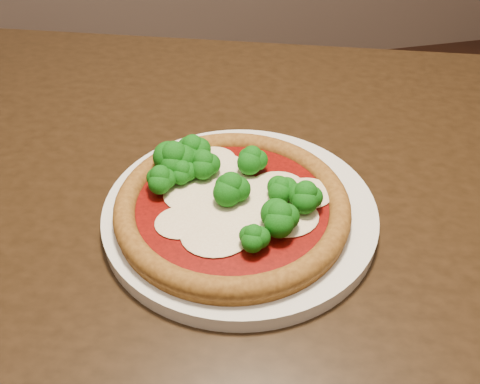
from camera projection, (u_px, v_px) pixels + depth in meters
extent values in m
cube|color=black|center=(259.00, 218.00, 0.64)|extent=(1.41, 1.21, 0.04)
cylinder|color=black|center=(34.00, 202.00, 1.22)|extent=(0.06, 0.06, 0.71)
cylinder|color=silver|center=(240.00, 213.00, 0.60)|extent=(0.31, 0.31, 0.02)
cylinder|color=brown|center=(232.00, 209.00, 0.59)|extent=(0.25, 0.25, 0.01)
torus|color=brown|center=(232.00, 205.00, 0.58)|extent=(0.26, 0.26, 0.02)
cylinder|color=#700905|center=(232.00, 204.00, 0.58)|extent=(0.21, 0.21, 0.00)
ellipsoid|color=#F5E6C3|center=(181.00, 222.00, 0.56)|extent=(0.06, 0.05, 0.00)
ellipsoid|color=#F5E6C3|center=(307.00, 193.00, 0.59)|extent=(0.06, 0.05, 0.00)
ellipsoid|color=#F5E6C3|center=(217.00, 233.00, 0.54)|extent=(0.08, 0.07, 0.01)
ellipsoid|color=#F5E6C3|center=(287.00, 217.00, 0.56)|extent=(0.07, 0.06, 0.01)
ellipsoid|color=#F5E6C3|center=(277.00, 188.00, 0.60)|extent=(0.07, 0.06, 0.01)
ellipsoid|color=#F5E6C3|center=(235.00, 205.00, 0.58)|extent=(0.12, 0.10, 0.01)
ellipsoid|color=#F5E6C3|center=(193.00, 194.00, 0.59)|extent=(0.07, 0.06, 0.01)
ellipsoid|color=#F5E6C3|center=(222.00, 168.00, 0.63)|extent=(0.06, 0.05, 0.00)
ellipsoid|color=#F5E6C3|center=(212.00, 159.00, 0.64)|extent=(0.06, 0.05, 0.00)
ellipsoid|color=#127011|center=(193.00, 147.00, 0.62)|extent=(0.04, 0.04, 0.04)
ellipsoid|color=#127011|center=(204.00, 162.00, 0.60)|extent=(0.04, 0.04, 0.03)
ellipsoid|color=#127011|center=(160.00, 177.00, 0.58)|extent=(0.04, 0.04, 0.03)
ellipsoid|color=#127011|center=(183.00, 170.00, 0.59)|extent=(0.03, 0.03, 0.03)
ellipsoid|color=#127011|center=(280.00, 215.00, 0.53)|extent=(0.04, 0.04, 0.04)
ellipsoid|color=#127011|center=(306.00, 194.00, 0.56)|extent=(0.04, 0.04, 0.04)
ellipsoid|color=#127011|center=(174.00, 156.00, 0.60)|extent=(0.05, 0.05, 0.04)
ellipsoid|color=#127011|center=(231.00, 186.00, 0.57)|extent=(0.05, 0.05, 0.04)
ellipsoid|color=#127011|center=(254.00, 235.00, 0.52)|extent=(0.03, 0.03, 0.03)
ellipsoid|color=#127011|center=(282.00, 188.00, 0.57)|extent=(0.03, 0.03, 0.03)
ellipsoid|color=#127011|center=(252.00, 157.00, 0.61)|extent=(0.04, 0.04, 0.03)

